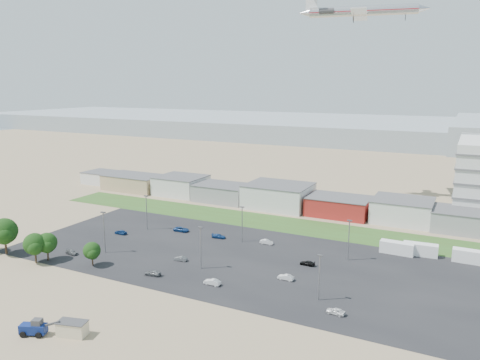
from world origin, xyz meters
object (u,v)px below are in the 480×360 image
Objects in this scene: parked_car_2 at (336,311)px; parked_car_5 at (121,232)px; parked_car_4 at (181,259)px; parked_car_11 at (267,242)px; box_trailer_a at (397,248)px; parked_car_10 at (72,252)px; parked_car_9 at (181,229)px; portable_shed at (72,328)px; telehandler at (33,327)px; parked_car_12 at (307,263)px; parked_car_6 at (219,236)px; parked_car_1 at (286,277)px; airliner at (363,11)px; parked_car_13 at (212,282)px; parked_car_3 at (153,273)px.

parked_car_5 reaches higher than parked_car_2.
parked_car_11 is at bearing 139.23° from parked_car_4.
box_trailer_a reaches higher than parked_car_10.
portable_shed is at bearing -168.36° from parked_car_9.
telehandler is 61.21m from parked_car_12.
portable_shed is 57.32m from parked_car_6.
parked_car_5 is at bearing 93.53° from telehandler.
parked_car_1 is at bearing -6.24° from parked_car_12.
parked_car_9 is (-12.91, 0.38, 0.07)m from parked_car_6.
parked_car_11 is at bearing -144.76° from parked_car_1.
parked_car_13 is (-9.47, -89.68, -67.28)m from airliner.
airliner reaches higher than parked_car_6.
box_trailer_a reaches higher than parked_car_1.
box_trailer_a is 2.50× the size of parked_car_4.
parked_car_10 is at bearing 124.17° from parked_car_11.
parked_car_11 is at bearing -163.93° from box_trailer_a.
parked_car_2 reaches higher than parked_car_10.
parked_car_9 is 1.24× the size of parked_car_10.
parked_car_12 is at bearing -124.44° from parked_car_11.
parked_car_3 is 1.01× the size of parked_car_13.
parked_car_10 is at bearing -89.00° from parked_car_13.
box_trailer_a is at bearing -84.94° from parked_car_9.
parked_car_3 is at bearing -161.52° from parked_car_9.
parked_car_6 is 39.30m from parked_car_10.
parked_car_9 is at bearing 125.54° from parked_car_5.
portable_shed is at bearing -121.33° from box_trailer_a.
parked_car_2 is 0.94× the size of parked_car_13.
airliner is 12.02× the size of parked_car_12.
parked_car_9 reaches higher than parked_car_10.
parked_car_11 is (-27.59, 30.68, -0.01)m from parked_car_2.
parked_car_6 reaches higher than parked_car_3.
parked_car_5 is (-54.75, 8.74, 0.04)m from parked_car_1.
portable_shed is 0.62× the size of box_trailer_a.
parked_car_13 is at bearing 178.56° from parked_car_11.
airliner is 11.79× the size of parked_car_10.
parked_car_1 is 55.44m from parked_car_5.
parked_car_9 reaches higher than parked_car_4.
airliner is at bearing 116.38° from box_trailer_a.
parked_car_9 is 39.34m from parked_car_13.
parked_car_11 is at bearing -110.17° from airliner.
parked_car_2 reaches higher than parked_car_1.
parked_car_10 is (-69.17, 0.96, -0.07)m from parked_car_2.
parked_car_9 reaches higher than parked_car_3.
parked_car_12 is (56.30, 1.58, -0.11)m from parked_car_5.
parked_car_3 is 32.73m from parked_car_9.
portable_shed is 80.19m from box_trailer_a.
portable_shed reaches higher than parked_car_3.
parked_car_11 is 17.75m from parked_car_12.
airliner is at bearing 157.87° from parked_car_3.
parked_car_4 is 25.25m from parked_car_11.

